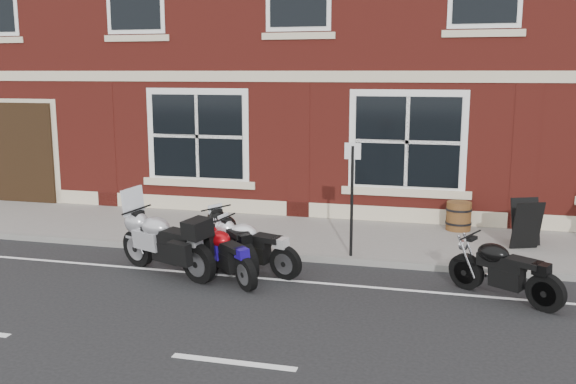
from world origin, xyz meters
name	(u,v)px	position (x,y,z in m)	size (l,w,h in m)	color
ground	(293,285)	(0.00, 0.00, 0.00)	(80.00, 80.00, 0.00)	black
sidewalk	(327,237)	(0.00, 3.00, 0.06)	(30.00, 3.00, 0.12)	slate
kerb	(311,258)	(0.00, 1.42, 0.06)	(30.00, 0.16, 0.12)	slate
moto_touring_silver	(165,240)	(-2.32, 0.08, 0.60)	(2.12, 1.03, 1.48)	black
moto_sport_red	(228,252)	(-1.15, 0.02, 0.48)	(1.45, 1.35, 0.84)	black
moto_sport_black	(233,238)	(-1.30, 0.74, 0.53)	(1.46, 1.64, 0.93)	black
moto_sport_silver	(253,244)	(-0.85, 0.51, 0.50)	(1.87, 0.78, 0.88)	black
moto_naked_black	(503,268)	(3.34, 0.17, 0.51)	(1.69, 1.20, 0.88)	black
a_board_sign	(526,224)	(3.94, 2.97, 0.60)	(0.57, 0.38, 0.96)	black
barrel_planter	(459,216)	(2.68, 4.11, 0.43)	(0.56, 0.56, 0.62)	#461F12
parking_sign	(352,191)	(0.73, 1.55, 1.34)	(0.30, 0.06, 2.12)	black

